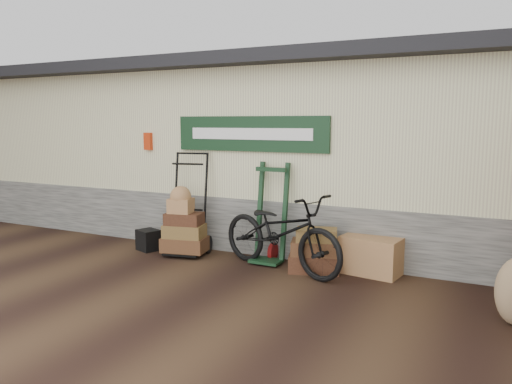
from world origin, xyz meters
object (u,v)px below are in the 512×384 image
Objects in this scene: porter_trolley at (188,203)px; suitcase_stack at (314,250)px; green_barrow at (271,213)px; wicker_hamper at (372,255)px; black_trunk at (148,240)px; bicycle at (281,227)px.

porter_trolley is 2.34× the size of suitcase_stack.
wicker_hamper is (1.53, 0.10, -0.50)m from green_barrow.
green_barrow is (1.42, 0.11, -0.08)m from porter_trolley.
suitcase_stack reaches higher than black_trunk.
suitcase_stack is at bearing -160.75° from wicker_hamper.
black_trunk is 2.49m from bicycle.
bicycle is (1.74, -0.22, -0.20)m from porter_trolley.
green_barrow is at bearing -176.22° from wicker_hamper.
suitcase_stack is at bearing 2.04° from black_trunk.
bicycle reaches higher than wicker_hamper.
bicycle is (0.32, -0.34, -0.13)m from green_barrow.
suitcase_stack is at bearing -13.44° from porter_trolley.
porter_trolley is 3.01m from wicker_hamper.
black_trunk is (-3.66, -0.37, -0.09)m from wicker_hamper.
wicker_hamper is at bearing -7.93° from porter_trolley.
suitcase_stack is at bearing -51.02° from bicycle.
green_barrow is 2.13× the size of suitcase_stack.
porter_trolley is 1.76m from bicycle.
suitcase_stack is 0.58m from bicycle.
wicker_hamper is at bearing -52.07° from bicycle.
wicker_hamper reaches higher than black_trunk.
porter_trolley reaches higher than wicker_hamper.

